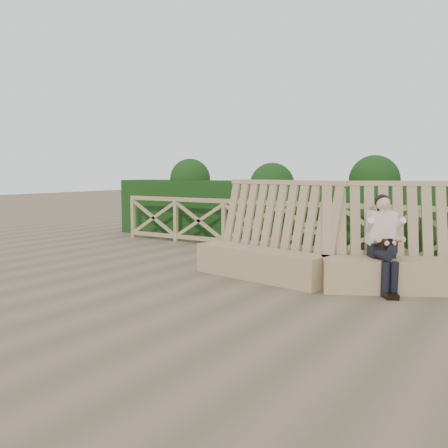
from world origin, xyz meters
The scene contains 5 objects.
ground centered at (0.00, 0.00, 0.00)m, with size 60.00×60.00×0.00m, color brown.
bench centered at (1.39, 1.00, 0.41)m, with size 4.58×1.77×1.62m.
woman centered at (2.22, 0.96, 0.77)m, with size 0.68×0.84×1.41m.
guardrail centered at (0.00, 3.50, 0.55)m, with size 10.10×0.09×1.10m.
hedge centered at (0.00, 4.70, 0.75)m, with size 12.00×1.20×1.50m, color black.
Camera 1 is at (4.12, -6.29, 1.74)m, focal length 40.00 mm.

